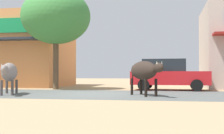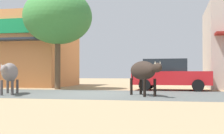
{
  "view_description": "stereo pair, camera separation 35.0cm",
  "coord_description": "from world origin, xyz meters",
  "views": [
    {
      "loc": [
        3.11,
        -13.07,
        0.9
      ],
      "look_at": [
        0.65,
        0.53,
        1.18
      ],
      "focal_mm": 49.55,
      "sensor_mm": 36.0,
      "label": 1
    },
    {
      "loc": [
        3.46,
        -13.0,
        0.9
      ],
      "look_at": [
        0.65,
        0.53,
        1.18
      ],
      "focal_mm": 49.55,
      "sensor_mm": 36.0,
      "label": 2
    }
  ],
  "objects": [
    {
      "name": "ground",
      "position": [
        0.0,
        0.0,
        0.0
      ],
      "size": [
        80.0,
        80.0,
        0.0
      ],
      "primitive_type": "plane",
      "color": "tan"
    },
    {
      "name": "roadside_tree",
      "position": [
        -3.04,
        3.3,
        4.06
      ],
      "size": [
        3.86,
        3.86,
        5.62
      ],
      "color": "brown",
      "rests_on": "ground"
    },
    {
      "name": "asphalt_road",
      "position": [
        0.0,
        0.0,
        0.0
      ],
      "size": [
        72.0,
        5.79,
        0.0
      ],
      "primitive_type": "cube",
      "color": "#545956",
      "rests_on": "ground"
    },
    {
      "name": "storefront_left_cafe",
      "position": [
        -7.02,
        7.18,
        2.47
      ],
      "size": [
        6.26,
        6.4,
        4.92
      ],
      "color": "#E08B50",
      "rests_on": "ground"
    },
    {
      "name": "parked_hatchback_car",
      "position": [
        3.14,
        3.58,
        0.84
      ],
      "size": [
        4.12,
        2.06,
        1.64
      ],
      "color": "red",
      "rests_on": "ground"
    },
    {
      "name": "cow_near_brown",
      "position": [
        -3.5,
        -1.0,
        0.94
      ],
      "size": [
        1.35,
        2.65,
        1.34
      ],
      "color": "gray",
      "rests_on": "ground"
    },
    {
      "name": "cow_far_dark",
      "position": [
        2.18,
        -0.71,
        1.0
      ],
      "size": [
        1.68,
        2.35,
        1.39
      ],
      "color": "#2D231C",
      "rests_on": "ground"
    }
  ]
}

